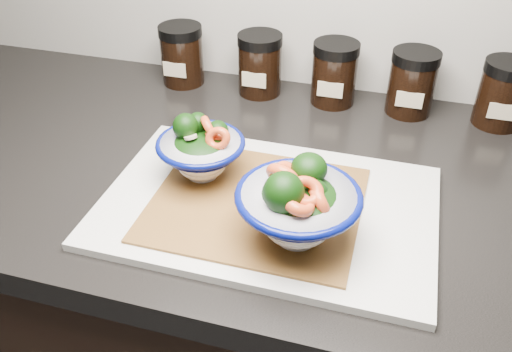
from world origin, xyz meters
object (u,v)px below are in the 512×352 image
(cutting_board, at_px, (268,206))
(bowl_left, at_px, (201,151))
(spice_jar_a, at_px, (182,55))
(spice_jar_b, at_px, (260,64))
(spice_jar_d, at_px, (412,83))
(bowl_right, at_px, (298,207))
(spice_jar_e, at_px, (503,93))
(spice_jar_c, at_px, (334,73))

(cutting_board, bearing_deg, bowl_left, 162.38)
(spice_jar_a, distance_m, spice_jar_b, 0.15)
(spice_jar_b, bearing_deg, spice_jar_d, 0.00)
(bowl_right, bearing_deg, spice_jar_a, 128.37)
(bowl_right, height_order, spice_jar_e, bowl_right)
(spice_jar_c, bearing_deg, spice_jar_e, 0.00)
(spice_jar_e, bearing_deg, spice_jar_b, 180.00)
(bowl_right, xyz_separation_m, spice_jar_a, (-0.31, 0.40, -0.01))
(cutting_board, height_order, spice_jar_b, spice_jar_b)
(spice_jar_b, xyz_separation_m, spice_jar_c, (0.14, 0.00, 0.00))
(spice_jar_e, bearing_deg, bowl_left, -144.43)
(bowl_right, bearing_deg, bowl_left, 149.37)
(spice_jar_b, distance_m, spice_jar_c, 0.14)
(spice_jar_a, xyz_separation_m, spice_jar_c, (0.29, 0.00, 0.00))
(bowl_left, height_order, bowl_right, bowl_right)
(spice_jar_c, bearing_deg, spice_jar_b, 180.00)
(spice_jar_b, relative_size, spice_jar_e, 1.00)
(spice_jar_a, relative_size, spice_jar_c, 1.00)
(spice_jar_c, bearing_deg, bowl_left, -114.70)
(bowl_right, bearing_deg, spice_jar_b, 111.91)
(bowl_left, height_order, spice_jar_c, bowl_left)
(bowl_right, bearing_deg, spice_jar_c, 93.04)
(spice_jar_a, xyz_separation_m, spice_jar_e, (0.58, 0.00, 0.00))
(spice_jar_c, height_order, spice_jar_e, same)
(spice_jar_c, height_order, spice_jar_d, same)
(bowl_right, relative_size, spice_jar_a, 1.36)
(cutting_board, distance_m, spice_jar_a, 0.43)
(spice_jar_c, relative_size, spice_jar_d, 1.00)
(bowl_right, distance_m, spice_jar_a, 0.51)
(spice_jar_b, bearing_deg, spice_jar_e, 0.00)
(spice_jar_a, relative_size, spice_jar_b, 1.00)
(cutting_board, height_order, bowl_right, bowl_right)
(bowl_left, relative_size, spice_jar_d, 1.12)
(spice_jar_a, xyz_separation_m, spice_jar_b, (0.15, 0.00, 0.00))
(spice_jar_d, bearing_deg, spice_jar_e, 0.00)
(bowl_left, bearing_deg, cutting_board, -17.62)
(spice_jar_a, bearing_deg, spice_jar_b, 0.00)
(bowl_left, height_order, spice_jar_b, bowl_left)
(cutting_board, distance_m, bowl_right, 0.10)
(spice_jar_a, bearing_deg, cutting_board, -52.15)
(cutting_board, relative_size, bowl_right, 2.93)
(spice_jar_e, bearing_deg, spice_jar_c, 180.00)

